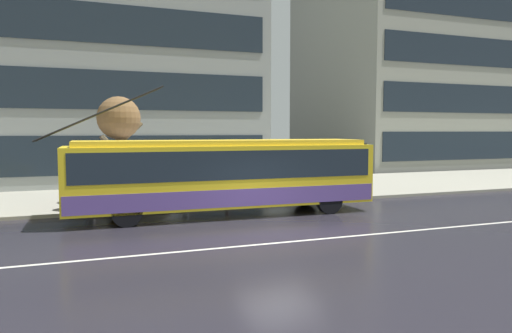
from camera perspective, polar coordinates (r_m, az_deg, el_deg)
The scene contains 10 objects.
ground_plane at distance 15.15m, azimuth 2.87°, elevation -8.09°, with size 160.00×160.00×0.00m, color #24222A.
sidewalk_slab at distance 24.85m, azimuth -6.62°, elevation -3.06°, with size 80.00×10.00×0.14m, color gray.
lane_centre_line at distance 14.09m, azimuth 4.82°, elevation -9.05°, with size 72.00×0.14×0.01m, color silver.
trolleybus at distance 18.17m, azimuth -3.83°, elevation -0.90°, with size 12.59×2.79×4.90m.
bus_shelter at distance 20.79m, azimuth -14.07°, elevation 1.16°, with size 4.09×1.86×2.65m.
pedestrian_at_shelter at distance 22.03m, azimuth -19.18°, elevation 0.07°, with size 1.52×1.52×1.91m.
pedestrian_approaching_curb at distance 19.84m, azimuth -20.04°, elevation -0.40°, with size 1.09×1.09×1.96m.
pedestrian_walking_past at distance 21.02m, azimuth -3.53°, elevation -1.58°, with size 0.37×0.37×1.62m.
street_tree_bare at distance 21.48m, azimuth -16.34°, elevation 5.32°, with size 2.06×2.02×4.63m.
office_tower_corner_right at distance 49.61m, azimuth 19.72°, elevation 15.96°, with size 21.36×15.67×26.88m.
Camera 1 is at (-5.86, -13.59, 3.27)m, focal length 32.87 mm.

